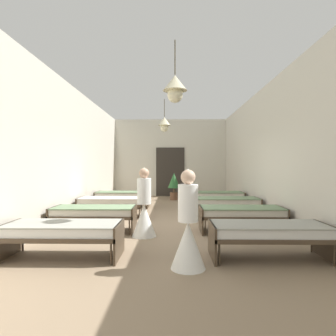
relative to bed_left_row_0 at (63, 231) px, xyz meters
name	(u,v)px	position (x,y,z in m)	size (l,w,h in m)	color
ground_plane	(168,225)	(1.70, 2.85, -0.49)	(6.10, 14.13, 0.10)	#8C755B
room_shell	(169,153)	(1.70, 4.12, 1.46)	(5.90, 13.73, 3.80)	beige
bed_left_row_0	(63,231)	(0.00, 0.00, 0.00)	(1.90, 0.84, 0.57)	#473828
bed_right_row_0	(269,232)	(3.40, 0.00, 0.00)	(1.90, 0.84, 0.57)	#473828
bed_left_row_1	(94,212)	(0.00, 1.90, 0.00)	(1.90, 0.84, 0.57)	#473828
bed_right_row_1	(241,213)	(3.40, 1.90, 0.00)	(1.90, 0.84, 0.57)	#473828
bed_left_row_2	(111,202)	(0.00, 3.80, 0.00)	(1.90, 0.84, 0.57)	#473828
bed_right_row_2	(226,202)	(3.40, 3.80, 0.00)	(1.90, 0.84, 0.57)	#473828
bed_left_row_3	(123,195)	(0.00, 5.70, 0.00)	(1.90, 0.84, 0.57)	#473828
bed_right_row_3	(216,195)	(3.40, 5.70, 0.00)	(1.90, 0.84, 0.57)	#473828
nurse_near_aisle	(144,212)	(1.20, 1.44, 0.09)	(0.52, 0.52, 1.49)	white
nurse_mid_aisle	(188,233)	(2.05, -0.49, 0.09)	(0.52, 0.52, 1.49)	white
potted_plant	(174,183)	(1.87, 8.01, 0.30)	(0.53, 0.53, 1.19)	brown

